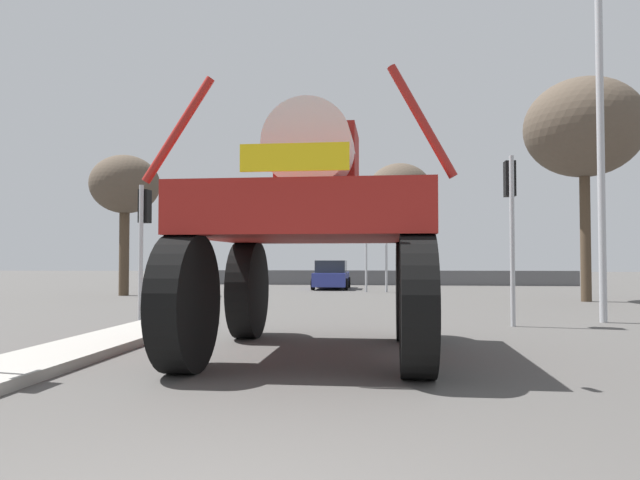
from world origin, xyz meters
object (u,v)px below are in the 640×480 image
at_px(streetlight_near_right, 607,113).
at_px(bare_tree_left, 125,186).
at_px(traffic_signal_near_right, 510,202).
at_px(sedan_ahead, 331,276).
at_px(traffic_signal_far_right, 386,231).
at_px(oversize_sprayer, 315,228).
at_px(bare_tree_right, 584,129).
at_px(bare_tree_far_center, 400,191).
at_px(traffic_signal_far_left, 366,236).
at_px(traffic_signal_near_left, 144,222).

height_order(streetlight_near_right, bare_tree_left, streetlight_near_right).
distance_m(traffic_signal_near_right, streetlight_near_right, 3.57).
xyz_separation_m(sedan_ahead, traffic_signal_far_right, (2.91, -2.65, 2.22)).
xyz_separation_m(oversize_sprayer, traffic_signal_near_right, (4.09, 4.66, 0.84)).
distance_m(traffic_signal_far_right, bare_tree_right, 10.05).
distance_m(oversize_sprayer, streetlight_near_right, 9.26).
bearing_deg(bare_tree_far_center, streetlight_near_right, -79.98).
relative_size(traffic_signal_near_right, bare_tree_right, 0.48).
xyz_separation_m(oversize_sprayer, sedan_ahead, (-1.73, 21.82, -1.35)).
bearing_deg(traffic_signal_near_right, bare_tree_left, 144.04).
relative_size(oversize_sprayer, bare_tree_right, 0.67).
distance_m(oversize_sprayer, bare_tree_left, 18.33).
bearing_deg(oversize_sprayer, traffic_signal_far_right, -3.28).
bearing_deg(traffic_signal_far_left, traffic_signal_near_left, -109.46).
bearing_deg(bare_tree_far_center, bare_tree_right, -70.21).
distance_m(traffic_signal_far_right, bare_tree_left, 12.23).
height_order(oversize_sprayer, traffic_signal_far_right, oversize_sprayer).
xyz_separation_m(sedan_ahead, traffic_signal_near_left, (-3.19, -17.16, 1.78)).
bearing_deg(traffic_signal_far_left, traffic_signal_far_right, -0.25).
bearing_deg(streetlight_near_right, bare_tree_far_center, 100.02).
height_order(oversize_sprayer, traffic_signal_near_left, oversize_sprayer).
relative_size(traffic_signal_near_left, bare_tree_left, 0.56).
distance_m(oversize_sprayer, traffic_signal_far_right, 19.23).
bearing_deg(bare_tree_right, traffic_signal_far_right, 141.64).
bearing_deg(traffic_signal_near_left, traffic_signal_near_right, -0.06).
distance_m(traffic_signal_near_right, traffic_signal_far_right, 14.80).
distance_m(traffic_signal_near_left, bare_tree_far_center, 27.75).
height_order(traffic_signal_near_right, bare_tree_right, bare_tree_right).
height_order(sedan_ahead, traffic_signal_near_left, traffic_signal_near_left).
relative_size(oversize_sprayer, bare_tree_far_center, 0.68).
bearing_deg(traffic_signal_far_right, oversize_sprayer, -93.52).
relative_size(bare_tree_right, bare_tree_far_center, 1.02).
relative_size(streetlight_near_right, bare_tree_left, 1.54).
height_order(oversize_sprayer, traffic_signal_near_right, oversize_sprayer).
bearing_deg(traffic_signal_far_right, bare_tree_far_center, 85.56).
xyz_separation_m(streetlight_near_right, bare_tree_left, (-16.81, 9.37, -0.45)).
distance_m(traffic_signal_near_right, traffic_signal_far_left, 15.03).
bearing_deg(sedan_ahead, traffic_signal_far_left, -144.61).
bearing_deg(oversize_sprayer, bare_tree_right, -32.45).
height_order(oversize_sprayer, traffic_signal_far_left, oversize_sprayer).
xyz_separation_m(bare_tree_left, bare_tree_far_center, (12.29, 16.23, 1.54)).
distance_m(sedan_ahead, traffic_signal_far_left, 3.85).
xyz_separation_m(traffic_signal_far_left, bare_tree_far_center, (1.91, 12.06, 3.57)).
bearing_deg(oversize_sprayer, sedan_ahead, 4.78).
distance_m(traffic_signal_near_right, bare_tree_far_center, 26.87).
bearing_deg(traffic_signal_near_left, sedan_ahead, 79.48).
relative_size(traffic_signal_far_right, streetlight_near_right, 0.43).
bearing_deg(sedan_ahead, traffic_signal_near_right, -162.11).
bearing_deg(traffic_signal_far_right, bare_tree_left, -159.84).
xyz_separation_m(traffic_signal_near_left, traffic_signal_far_right, (6.10, 14.51, 0.44)).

